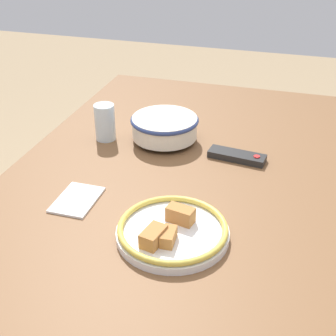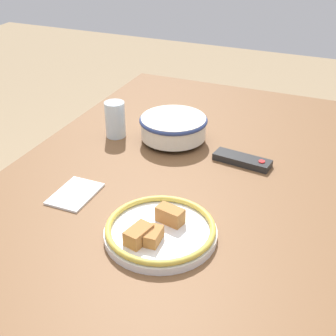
{
  "view_description": "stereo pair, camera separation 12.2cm",
  "coord_description": "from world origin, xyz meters",
  "px_view_note": "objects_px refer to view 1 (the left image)",
  "views": [
    {
      "loc": [
        1.03,
        0.3,
        1.45
      ],
      "look_at": [
        -0.0,
        -0.01,
        0.82
      ],
      "focal_mm": 50.0,
      "sensor_mm": 36.0,
      "label": 1
    },
    {
      "loc": [
        0.99,
        0.41,
        1.45
      ],
      "look_at": [
        -0.0,
        -0.01,
        0.82
      ],
      "focal_mm": 50.0,
      "sensor_mm": 36.0,
      "label": 2
    }
  ],
  "objects_px": {
    "food_plate": "(172,231)",
    "drinking_glass": "(105,122)",
    "noodle_bowl": "(165,127)",
    "tv_remote": "(237,156)"
  },
  "relations": [
    {
      "from": "food_plate",
      "to": "tv_remote",
      "type": "xyz_separation_m",
      "value": [
        -0.4,
        0.08,
        -0.01
      ]
    },
    {
      "from": "drinking_glass",
      "to": "noodle_bowl",
      "type": "bearing_deg",
      "value": 102.55
    },
    {
      "from": "food_plate",
      "to": "drinking_glass",
      "type": "xyz_separation_m",
      "value": [
        -0.42,
        -0.34,
        0.04
      ]
    },
    {
      "from": "tv_remote",
      "to": "drinking_glass",
      "type": "bearing_deg",
      "value": -84.71
    },
    {
      "from": "tv_remote",
      "to": "drinking_glass",
      "type": "distance_m",
      "value": 0.42
    },
    {
      "from": "food_plate",
      "to": "tv_remote",
      "type": "distance_m",
      "value": 0.41
    },
    {
      "from": "food_plate",
      "to": "drinking_glass",
      "type": "relative_size",
      "value": 2.23
    },
    {
      "from": "noodle_bowl",
      "to": "food_plate",
      "type": "height_order",
      "value": "noodle_bowl"
    },
    {
      "from": "noodle_bowl",
      "to": "drinking_glass",
      "type": "distance_m",
      "value": 0.19
    },
    {
      "from": "noodle_bowl",
      "to": "drinking_glass",
      "type": "height_order",
      "value": "drinking_glass"
    }
  ]
}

